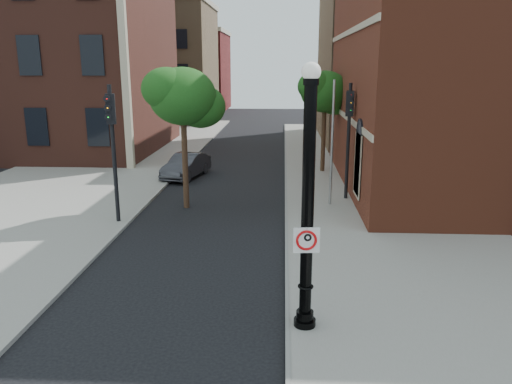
# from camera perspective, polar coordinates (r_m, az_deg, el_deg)

# --- Properties ---
(ground) EXTENTS (120.00, 120.00, 0.00)m
(ground) POSITION_cam_1_polar(r_m,az_deg,el_deg) (12.86, -5.85, -13.44)
(ground) COLOR black
(ground) RESTS_ON ground
(sidewalk_right) EXTENTS (8.00, 60.00, 0.12)m
(sidewalk_right) POSITION_cam_1_polar(r_m,az_deg,el_deg) (22.42, 13.60, -1.40)
(sidewalk_right) COLOR gray
(sidewalk_right) RESTS_ON ground
(sidewalk_left) EXTENTS (10.00, 50.00, 0.12)m
(sidewalk_left) POSITION_cam_1_polar(r_m,az_deg,el_deg) (31.75, -16.99, 2.94)
(sidewalk_left) COLOR gray
(sidewalk_left) RESTS_ON ground
(curb_edge) EXTENTS (0.10, 60.00, 0.14)m
(curb_edge) POSITION_cam_1_polar(r_m,az_deg,el_deg) (22.04, 3.45, -1.26)
(curb_edge) COLOR gray
(curb_edge) RESTS_ON ground
(victorian_building) EXTENTS (18.60, 14.60, 17.95)m
(victorian_building) POSITION_cam_1_polar(r_m,az_deg,el_deg) (39.59, -24.88, 17.05)
(victorian_building) COLOR #5B2C22
(victorian_building) RESTS_ON ground
(bg_building_tan_a) EXTENTS (12.00, 12.00, 12.00)m
(bg_building_tan_a) POSITION_cam_1_polar(r_m,az_deg,el_deg) (56.95, -11.30, 14.06)
(bg_building_tan_a) COLOR olive
(bg_building_tan_a) RESTS_ON ground
(bg_building_red) EXTENTS (12.00, 12.00, 10.00)m
(bg_building_red) POSITION_cam_1_polar(r_m,az_deg,el_deg) (70.62, -8.41, 13.36)
(bg_building_red) COLOR maroon
(bg_building_red) RESTS_ON ground
(bg_building_tan_b) EXTENTS (22.00, 14.00, 14.00)m
(bg_building_tan_b) POSITION_cam_1_polar(r_m,az_deg,el_deg) (43.59, 22.82, 14.57)
(bg_building_tan_b) COLOR olive
(bg_building_tan_b) RESTS_ON ground
(lamppost) EXTENTS (0.51, 0.51, 6.04)m
(lamppost) POSITION_cam_1_polar(r_m,az_deg,el_deg) (10.97, 5.91, -2.63)
(lamppost) COLOR black
(lamppost) RESTS_ON ground
(no_parking_sign) EXTENTS (0.58, 0.10, 0.58)m
(no_parking_sign) POSITION_cam_1_polar(r_m,az_deg,el_deg) (10.99, 5.80, -5.48)
(no_parking_sign) COLOR white
(no_parking_sign) RESTS_ON ground
(parked_car) EXTENTS (2.25, 4.17, 1.30)m
(parked_car) POSITION_cam_1_polar(r_m,az_deg,el_deg) (27.48, -7.99, 3.00)
(parked_car) COLOR #333338
(parked_car) RESTS_ON ground
(traffic_signal_left) EXTENTS (0.40, 0.46, 5.30)m
(traffic_signal_left) POSITION_cam_1_polar(r_m,az_deg,el_deg) (19.32, -16.13, 6.60)
(traffic_signal_left) COLOR black
(traffic_signal_left) RESTS_ON ground
(traffic_signal_right) EXTENTS (0.38, 0.45, 5.23)m
(traffic_signal_right) POSITION_cam_1_polar(r_m,az_deg,el_deg) (22.35, 10.60, 7.78)
(traffic_signal_right) COLOR black
(traffic_signal_right) RESTS_ON ground
(utility_pole) EXTENTS (0.11, 0.11, 5.40)m
(utility_pole) POSITION_cam_1_polar(r_m,az_deg,el_deg) (21.34, 8.68, 5.32)
(utility_pole) COLOR #999999
(utility_pole) RESTS_ON ground
(street_tree_a) EXTENTS (3.28, 2.97, 5.91)m
(street_tree_a) POSITION_cam_1_polar(r_m,az_deg,el_deg) (21.02, -8.24, 10.61)
(street_tree_a) COLOR black
(street_tree_a) RESTS_ON ground
(street_tree_b) EXTENTS (2.28, 2.06, 4.10)m
(street_tree_b) POSITION_cam_1_polar(r_m,az_deg,el_deg) (31.05, -8.30, 9.08)
(street_tree_b) COLOR black
(street_tree_b) RESTS_ON ground
(street_tree_c) EXTENTS (3.16, 2.86, 5.70)m
(street_tree_c) POSITION_cam_1_polar(r_m,az_deg,el_deg) (28.24, 7.95, 11.17)
(street_tree_c) COLOR black
(street_tree_c) RESTS_ON ground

